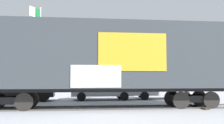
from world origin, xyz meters
The scene contains 8 objects.
ground_plane centered at (0.00, 0.00, 0.00)m, with size 260.00×260.00×0.00m, color #B2B5BC.
track centered at (-0.67, 0.06, 0.04)m, with size 59.97×5.47×0.08m.
freight_car centered at (0.18, 0.00, 2.80)m, with size 15.86×3.96×4.86m.
flagpole centered at (-5.13, 13.47, 6.20)m, with size 1.06×1.44×9.39m.
hillside centered at (-0.04, 78.28, 5.12)m, with size 120.28×43.41×14.23m.
parked_car_black centered at (-5.01, 5.11, 0.87)m, with size 4.28×1.88×1.76m.
parked_car_silver centered at (0.71, 5.22, 0.83)m, with size 4.65×2.09×1.66m.
parked_car_white centered at (5.52, 5.16, 0.87)m, with size 4.89×2.63×1.74m.
Camera 1 is at (-1.70, -13.28, 1.64)m, focal length 39.01 mm.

